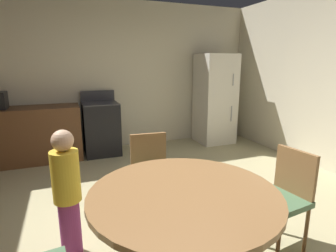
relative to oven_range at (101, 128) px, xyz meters
The scene contains 9 objects.
ground_plane 2.75m from the oven_range, 83.13° to the right, with size 14.00×14.00×0.00m, color tan.
wall_back 1.02m from the oven_range, 50.76° to the left, with size 5.73×0.12×2.70m, color beige.
kitchen_counter 1.30m from the oven_range, behind, with size 1.89×0.60×0.90m, color brown.
oven_range is the anchor object (origin of this frame).
refrigerator 2.29m from the oven_range, ahead, with size 0.68×0.68×1.76m.
dining_table 3.25m from the oven_range, 87.82° to the right, with size 1.27×1.27×0.76m.
chair_east 3.32m from the oven_range, 70.15° to the right, with size 0.45×0.45×0.87m.
chair_north 2.25m from the oven_range, 84.64° to the right, with size 0.43×0.43×0.87m.
person_child 2.66m from the oven_range, 103.19° to the right, with size 0.31×0.31×1.09m.
Camera 1 is at (-0.89, -2.05, 1.59)m, focal length 28.77 mm.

